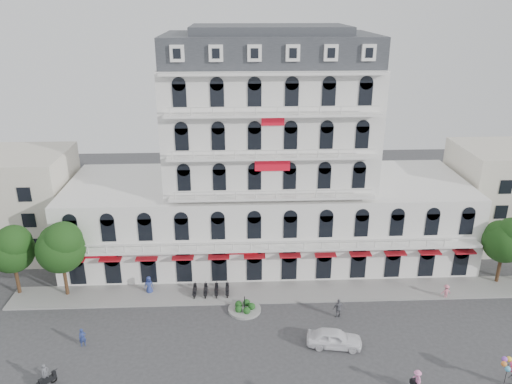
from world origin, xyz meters
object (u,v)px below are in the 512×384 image
object	(u,v)px
rider_center	(417,381)
balloon_vendor	(511,373)
parked_car	(334,338)
rider_west	(46,377)

from	to	relation	value
rider_center	balloon_vendor	bearing A→B (deg)	86.28
parked_car	balloon_vendor	xyz separation A→B (m)	(12.71, -5.42, 0.46)
rider_center	parked_car	bearing A→B (deg)	-144.19
balloon_vendor	rider_west	bearing A→B (deg)	177.47
parked_car	balloon_vendor	size ratio (longest dim) A/B	1.94
rider_west	rider_center	world-z (taller)	rider_west
parked_car	balloon_vendor	distance (m)	13.82
parked_car	rider_center	world-z (taller)	rider_center
balloon_vendor	parked_car	bearing A→B (deg)	156.89
parked_car	rider_center	bearing A→B (deg)	-128.36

